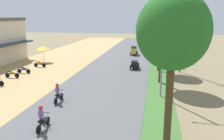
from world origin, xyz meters
name	(u,v)px	position (x,y,z in m)	size (l,w,h in m)	color
parked_motorbike_fourth	(12,74)	(-11.16, 17.17, 0.55)	(1.80, 0.54, 0.94)	black
parked_motorbike_fifth	(24,69)	(-11.01, 19.42, 0.55)	(1.80, 0.54, 0.94)	black
parked_motorbike_sixth	(40,64)	(-10.77, 23.20, 0.55)	(1.80, 0.54, 0.94)	black
vendor_umbrella	(43,48)	(-11.91, 26.71, 2.31)	(2.20, 2.20, 2.52)	#99999E
median_tree_nearest	(173,32)	(6.00, 5.74, 6.31)	(3.79, 3.79, 8.35)	#4C351E
median_tree_second	(163,14)	(5.82, 18.36, 7.30)	(3.98, 3.98, 9.12)	#4C351E
median_tree_third	(161,22)	(5.74, 24.20, 6.41)	(3.64, 3.64, 8.26)	#4C351E
median_tree_fourth	(160,17)	(5.83, 38.51, 6.98)	(3.39, 3.39, 9.13)	#4C351E
median_tree_fifth	(159,18)	(5.76, 45.69, 6.70)	(3.40, 3.40, 8.35)	#4C351E
streetlamp_near	(163,43)	(5.80, 13.77, 4.86)	(3.16, 0.20, 8.38)	gray
streetlamp_mid	(160,31)	(5.80, 30.22, 4.80)	(3.16, 0.20, 8.28)	gray
streetlamp_far	(159,27)	(5.80, 42.38, 4.85)	(3.16, 0.20, 8.38)	gray
streetlamp_farthest	(158,28)	(5.80, 54.41, 4.17)	(3.16, 0.20, 7.06)	gray
utility_pole_near	(182,32)	(8.42, 23.87, 5.11)	(1.80, 0.20, 9.83)	brown
car_sedan_black	(135,64)	(2.53, 24.44, 0.74)	(1.10, 2.26, 1.19)	black
car_van_yellow	(134,50)	(1.39, 36.08, 1.02)	(1.19, 2.41, 1.67)	gold
motorbike_foreground_rider	(42,118)	(-1.64, 5.89, 0.86)	(0.54, 1.80, 1.66)	black
motorbike_ahead_second	(58,93)	(-2.61, 10.61, 0.86)	(0.54, 1.80, 1.66)	black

